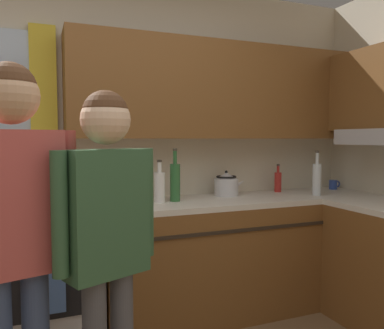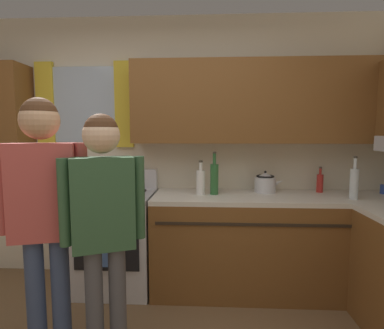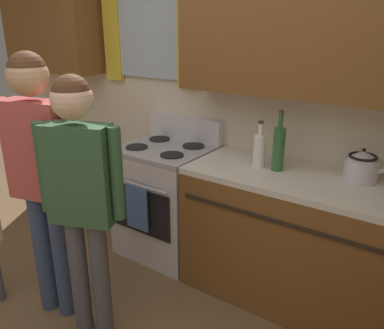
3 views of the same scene
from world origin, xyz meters
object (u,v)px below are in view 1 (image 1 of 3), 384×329
object	(u,v)px
bottle_sauce_red	(278,181)
adult_holding_child	(14,218)
stove_oven	(46,274)
bottle_tall_clear	(317,178)
bottle_milk_white	(160,186)
mug_cobalt_blue	(334,185)
stovetop_kettle	(226,184)
bottle_wine_green	(175,181)
adult_in_plaid	(107,226)

from	to	relation	value
bottle_sauce_red	adult_holding_child	bearing A→B (deg)	-150.19
stove_oven	bottle_tall_clear	world-z (taller)	bottle_tall_clear
stove_oven	adult_holding_child	distance (m)	1.17
bottle_milk_white	mug_cobalt_blue	bearing A→B (deg)	4.10
mug_cobalt_blue	stovetop_kettle	xyz separation A→B (m)	(-1.10, 0.01, 0.05)
bottle_tall_clear	bottle_milk_white	bearing A→B (deg)	174.33
bottle_wine_green	adult_holding_child	distance (m)	1.46
bottle_milk_white	adult_in_plaid	size ratio (longest dim) A/B	0.20
bottle_milk_white	adult_holding_child	bearing A→B (deg)	-132.23
stovetop_kettle	adult_in_plaid	xyz separation A→B (m)	(-1.16, -1.16, -0.01)
stove_oven	bottle_sauce_red	bearing A→B (deg)	4.96
stovetop_kettle	bottle_milk_white	bearing A→B (deg)	-167.66
bottle_sauce_red	mug_cobalt_blue	world-z (taller)	bottle_sauce_red
bottle_milk_white	adult_holding_child	size ratio (longest dim) A/B	0.19
stove_oven	bottle_milk_white	xyz separation A→B (m)	(0.79, 0.00, 0.55)
bottle_tall_clear	adult_holding_child	size ratio (longest dim) A/B	0.22
stove_oven	adult_holding_child	xyz separation A→B (m)	(-0.13, -1.01, 0.58)
bottle_sauce_red	adult_in_plaid	bearing A→B (deg)	-144.78
bottle_wine_green	adult_in_plaid	size ratio (longest dim) A/B	0.25
stove_oven	bottle_tall_clear	size ratio (longest dim) A/B	3.00
bottle_milk_white	bottle_tall_clear	distance (m)	1.32
stove_oven	adult_holding_child	bearing A→B (deg)	-97.30
bottle_tall_clear	mug_cobalt_blue	size ratio (longest dim) A/B	3.20
bottle_wine_green	stovetop_kettle	xyz separation A→B (m)	(0.49, 0.12, -0.06)
stove_oven	adult_holding_child	world-z (taller)	adult_holding_child
bottle_sauce_red	bottle_tall_clear	size ratio (longest dim) A/B	0.67
stove_oven	mug_cobalt_blue	xyz separation A→B (m)	(2.50, 0.13, 0.48)
bottle_tall_clear	stovetop_kettle	size ratio (longest dim) A/B	1.34
bottle_sauce_red	adult_holding_child	distance (m)	2.36
bottle_milk_white	bottle_tall_clear	bearing A→B (deg)	-5.67
mug_cobalt_blue	stovetop_kettle	size ratio (longest dim) A/B	0.42
bottle_milk_white	stovetop_kettle	distance (m)	0.63
bottle_milk_white	adult_in_plaid	xyz separation A→B (m)	(-0.55, -1.02, -0.03)
bottle_wine_green	mug_cobalt_blue	xyz separation A→B (m)	(1.59, 0.11, -0.11)
stove_oven	bottle_milk_white	world-z (taller)	bottle_milk_white
bottle_wine_green	adult_in_plaid	xyz separation A→B (m)	(-0.67, -1.04, -0.06)
bottle_milk_white	mug_cobalt_blue	distance (m)	1.72
bottle_wine_green	adult_holding_child	world-z (taller)	adult_holding_child
stove_oven	bottle_tall_clear	xyz separation A→B (m)	(2.10, -0.13, 0.57)
adult_holding_child	bottle_wine_green	bearing A→B (deg)	44.57
bottle_wine_green	mug_cobalt_blue	size ratio (longest dim) A/B	3.43
adult_in_plaid	stove_oven	bearing A→B (deg)	103.14
adult_holding_child	adult_in_plaid	size ratio (longest dim) A/B	1.06
bottle_sauce_red	stovetop_kettle	distance (m)	0.52
stove_oven	bottle_wine_green	size ratio (longest dim) A/B	2.79
bottle_milk_white	bottle_sauce_red	bearing A→B (deg)	8.24
bottle_milk_white	adult_in_plaid	bearing A→B (deg)	-118.23
bottle_sauce_red	stove_oven	bearing A→B (deg)	-175.04
bottle_milk_white	bottle_wine_green	xyz separation A→B (m)	(0.13, 0.02, 0.03)
bottle_wine_green	mug_cobalt_blue	world-z (taller)	bottle_wine_green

